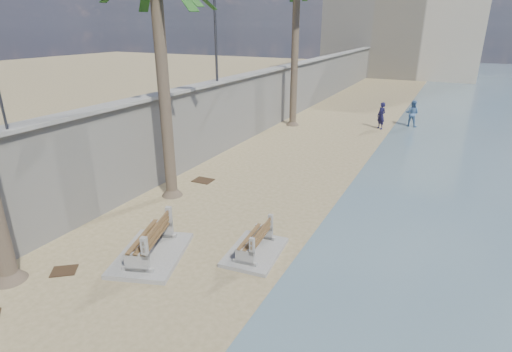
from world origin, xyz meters
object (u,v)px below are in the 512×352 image
(bench_far, at_px, (255,242))
(person_a, at_px, (381,114))
(person_b, at_px, (412,112))
(bench_near, at_px, (150,243))

(bench_far, bearing_deg, person_a, 88.44)
(bench_far, distance_m, person_b, 18.31)
(bench_near, height_order, bench_far, bench_near)
(bench_far, height_order, person_b, person_b)
(bench_near, height_order, person_a, person_a)
(bench_far, relative_size, person_a, 1.13)
(person_a, xyz_separation_m, person_b, (1.64, 1.57, -0.02))
(bench_near, relative_size, person_b, 1.55)
(bench_near, height_order, person_b, person_b)
(bench_far, distance_m, person_a, 16.62)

